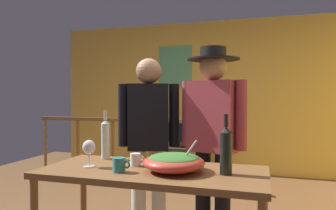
{
  "coord_description": "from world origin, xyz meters",
  "views": [
    {
      "loc": [
        0.99,
        -2.6,
        1.29
      ],
      "look_at": [
        0.31,
        -0.33,
        1.23
      ],
      "focal_mm": 33.67,
      "sensor_mm": 36.0,
      "label": 1
    }
  ],
  "objects_px": {
    "serving_table": "(152,183)",
    "person_standing_right": "(213,129)",
    "tv_console": "(179,160)",
    "flat_screen_tv": "(179,132)",
    "wine_bottle_dark": "(226,150)",
    "person_standing_left": "(149,134)",
    "stair_railing": "(140,142)",
    "salad_bowl": "(174,162)",
    "mug_teal": "(119,165)",
    "framed_picture": "(175,67)",
    "wine_glass": "(89,148)",
    "mug_white": "(136,160)",
    "wine_bottle_clear": "(105,139)"
  },
  "relations": [
    {
      "from": "stair_railing",
      "to": "serving_table",
      "type": "relative_size",
      "value": 1.73
    },
    {
      "from": "wine_bottle_clear",
      "to": "flat_screen_tv",
      "type": "bearing_deg",
      "value": 93.95
    },
    {
      "from": "wine_bottle_clear",
      "to": "mug_teal",
      "type": "height_order",
      "value": "wine_bottle_clear"
    },
    {
      "from": "wine_glass",
      "to": "stair_railing",
      "type": "bearing_deg",
      "value": 104.01
    },
    {
      "from": "salad_bowl",
      "to": "wine_bottle_clear",
      "type": "bearing_deg",
      "value": 158.66
    },
    {
      "from": "person_standing_left",
      "to": "framed_picture",
      "type": "bearing_deg",
      "value": -95.75
    },
    {
      "from": "mug_teal",
      "to": "person_standing_right",
      "type": "relative_size",
      "value": 0.07
    },
    {
      "from": "tv_console",
      "to": "flat_screen_tv",
      "type": "relative_size",
      "value": 1.52
    },
    {
      "from": "wine_bottle_dark",
      "to": "person_standing_right",
      "type": "bearing_deg",
      "value": 104.88
    },
    {
      "from": "mug_teal",
      "to": "person_standing_left",
      "type": "bearing_deg",
      "value": 97.76
    },
    {
      "from": "person_standing_right",
      "to": "wine_glass",
      "type": "bearing_deg",
      "value": 63.21
    },
    {
      "from": "tv_console",
      "to": "person_standing_left",
      "type": "height_order",
      "value": "person_standing_left"
    },
    {
      "from": "stair_railing",
      "to": "person_standing_left",
      "type": "height_order",
      "value": "person_standing_left"
    },
    {
      "from": "salad_bowl",
      "to": "person_standing_right",
      "type": "bearing_deg",
      "value": 79.47
    },
    {
      "from": "wine_glass",
      "to": "wine_bottle_dark",
      "type": "relative_size",
      "value": 0.49
    },
    {
      "from": "wine_bottle_dark",
      "to": "person_standing_left",
      "type": "distance_m",
      "value": 1.04
    },
    {
      "from": "framed_picture",
      "to": "person_standing_right",
      "type": "xyz_separation_m",
      "value": [
        1.09,
        -2.75,
        -0.8
      ]
    },
    {
      "from": "wine_bottle_dark",
      "to": "flat_screen_tv",
      "type": "bearing_deg",
      "value": 109.79
    },
    {
      "from": "salad_bowl",
      "to": "mug_teal",
      "type": "distance_m",
      "value": 0.34
    },
    {
      "from": "mug_white",
      "to": "person_standing_left",
      "type": "distance_m",
      "value": 0.67
    },
    {
      "from": "flat_screen_tv",
      "to": "mug_white",
      "type": "distance_m",
      "value": 3.13
    },
    {
      "from": "wine_bottle_clear",
      "to": "person_standing_right",
      "type": "distance_m",
      "value": 0.89
    },
    {
      "from": "framed_picture",
      "to": "mug_teal",
      "type": "bearing_deg",
      "value": -80.04
    },
    {
      "from": "flat_screen_tv",
      "to": "person_standing_left",
      "type": "relative_size",
      "value": 0.36
    },
    {
      "from": "wine_bottle_clear",
      "to": "mug_teal",
      "type": "bearing_deg",
      "value": -51.14
    },
    {
      "from": "serving_table",
      "to": "person_standing_left",
      "type": "relative_size",
      "value": 0.89
    },
    {
      "from": "framed_picture",
      "to": "serving_table",
      "type": "bearing_deg",
      "value": -76.94
    },
    {
      "from": "tv_console",
      "to": "wine_bottle_clear",
      "type": "bearing_deg",
      "value": -86.09
    },
    {
      "from": "stair_railing",
      "to": "salad_bowl",
      "type": "xyz_separation_m",
      "value": [
        1.19,
        -2.4,
        0.25
      ]
    },
    {
      "from": "flat_screen_tv",
      "to": "salad_bowl",
      "type": "distance_m",
      "value": 3.26
    },
    {
      "from": "tv_console",
      "to": "person_standing_left",
      "type": "relative_size",
      "value": 0.55
    },
    {
      "from": "person_standing_right",
      "to": "mug_white",
      "type": "bearing_deg",
      "value": 72.92
    },
    {
      "from": "stair_railing",
      "to": "wine_bottle_dark",
      "type": "distance_m",
      "value": 2.84
    },
    {
      "from": "stair_railing",
      "to": "mug_white",
      "type": "distance_m",
      "value": 2.5
    },
    {
      "from": "framed_picture",
      "to": "wine_bottle_dark",
      "type": "bearing_deg",
      "value": -69.76
    },
    {
      "from": "stair_railing",
      "to": "mug_white",
      "type": "relative_size",
      "value": 23.71
    },
    {
      "from": "mug_white",
      "to": "person_standing_left",
      "type": "relative_size",
      "value": 0.07
    },
    {
      "from": "stair_railing",
      "to": "mug_white",
      "type": "bearing_deg",
      "value": -68.86
    },
    {
      "from": "tv_console",
      "to": "person_standing_right",
      "type": "height_order",
      "value": "person_standing_right"
    },
    {
      "from": "framed_picture",
      "to": "wine_bottle_dark",
      "type": "xyz_separation_m",
      "value": [
        1.28,
        -3.46,
        -0.85
      ]
    },
    {
      "from": "tv_console",
      "to": "wine_glass",
      "type": "xyz_separation_m",
      "value": [
        0.23,
        -3.23,
        0.72
      ]
    },
    {
      "from": "person_standing_right",
      "to": "flat_screen_tv",
      "type": "bearing_deg",
      "value": -52.47
    },
    {
      "from": "flat_screen_tv",
      "to": "person_standing_right",
      "type": "xyz_separation_m",
      "value": [
        0.94,
        -2.43,
        0.32
      ]
    },
    {
      "from": "serving_table",
      "to": "person_standing_right",
      "type": "height_order",
      "value": "person_standing_right"
    },
    {
      "from": "flat_screen_tv",
      "to": "wine_bottle_dark",
      "type": "bearing_deg",
      "value": -70.21
    },
    {
      "from": "serving_table",
      "to": "wine_glass",
      "type": "bearing_deg",
      "value": -172.38
    },
    {
      "from": "mug_white",
      "to": "tv_console",
      "type": "bearing_deg",
      "value": 99.4
    },
    {
      "from": "stair_railing",
      "to": "person_standing_right",
      "type": "relative_size",
      "value": 1.48
    },
    {
      "from": "wine_bottle_clear",
      "to": "mug_teal",
      "type": "relative_size",
      "value": 3.17
    },
    {
      "from": "person_standing_right",
      "to": "wine_bottle_clear",
      "type": "bearing_deg",
      "value": 49.73
    }
  ]
}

